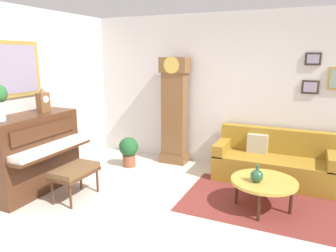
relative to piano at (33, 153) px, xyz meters
name	(u,v)px	position (x,y,z in m)	size (l,w,h in m)	color
ground_plane	(164,224)	(2.23, -0.03, -0.65)	(6.40, 6.00, 0.10)	beige
wall_left	(8,99)	(-0.37, -0.03, 0.81)	(0.13, 4.90, 2.80)	silver
wall_back	(219,91)	(2.24, 2.37, 0.80)	(5.30, 0.13, 2.80)	silver
area_rug	(258,202)	(3.25, 0.98, -0.60)	(2.10, 1.50, 0.01)	maroon
piano	(33,153)	(0.00, 0.00, 0.00)	(0.87, 1.44, 1.19)	#4C2B19
piano_bench	(75,172)	(0.78, 0.03, -0.20)	(0.42, 0.70, 0.48)	#4C2B19
grandfather_clock	(175,114)	(1.47, 2.09, 0.36)	(0.52, 0.34, 2.03)	brown
couch	(274,162)	(3.34, 1.94, -0.29)	(1.90, 0.80, 0.84)	olive
coffee_table	(264,182)	(3.33, 0.82, -0.21)	(0.88, 0.88, 0.42)	gold
mantel_clock	(43,101)	(0.00, 0.30, 0.76)	(0.13, 0.18, 0.38)	brown
green_jug	(257,176)	(3.25, 0.71, -0.10)	(0.17, 0.17, 0.24)	#234C33
potted_plant	(129,150)	(0.78, 1.51, -0.28)	(0.36, 0.36, 0.56)	#935138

